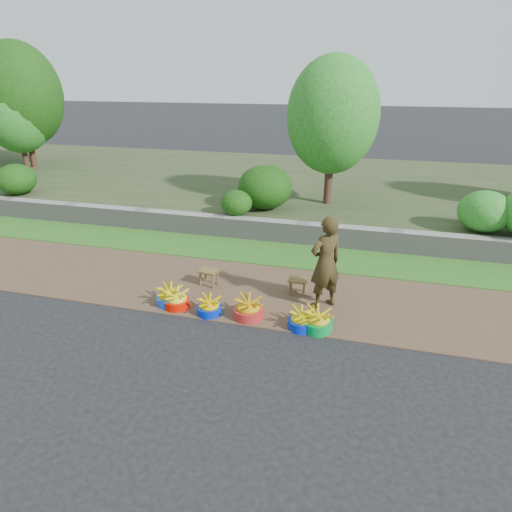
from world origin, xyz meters
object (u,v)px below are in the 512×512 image
(basin_a, at_px, (170,297))
(vendor_woman, at_px, (325,263))
(stool_right, at_px, (298,282))
(basin_e, at_px, (301,320))
(basin_d, at_px, (248,309))
(basin_f, at_px, (318,321))
(stool_left, at_px, (209,273))
(basin_b, at_px, (177,300))
(basin_c, at_px, (209,307))

(basin_a, distance_m, vendor_woman, 2.91)
(basin_a, relative_size, stool_right, 1.39)
(basin_e, bearing_deg, basin_d, 174.74)
(basin_f, xyz_separation_m, vendor_woman, (-0.01, 0.81, 0.71))
(basin_e, relative_size, vendor_woman, 0.26)
(stool_left, height_order, vendor_woman, vendor_woman)
(basin_b, distance_m, stool_left, 1.03)
(basin_b, relative_size, stool_right, 1.30)
(basin_d, bearing_deg, vendor_woman, 31.54)
(basin_e, relative_size, stool_right, 1.26)
(basin_b, distance_m, basin_c, 0.66)
(basin_a, bearing_deg, basin_c, -9.59)
(basin_e, distance_m, stool_right, 1.22)
(basin_d, bearing_deg, stool_right, 58.20)
(basin_f, bearing_deg, basin_d, 176.70)
(basin_b, bearing_deg, basin_f, -1.75)
(basin_d, bearing_deg, basin_c, -175.13)
(basin_c, relative_size, stool_right, 1.25)
(basin_c, xyz_separation_m, stool_right, (1.38, 1.15, 0.12))
(basin_a, bearing_deg, basin_f, -3.13)
(basin_d, bearing_deg, basin_b, 179.63)
(stool_right, bearing_deg, vendor_woman, -33.03)
(stool_right, relative_size, vendor_woman, 0.21)
(vendor_woman, bearing_deg, basin_c, -17.60)
(basin_d, distance_m, basin_f, 1.22)
(basin_e, height_order, stool_right, basin_e)
(basin_e, bearing_deg, basin_c, 179.05)
(basin_c, distance_m, stool_left, 1.14)
(basin_b, distance_m, basin_d, 1.36)
(basin_a, bearing_deg, stool_right, 24.56)
(basin_f, bearing_deg, basin_b, 178.25)
(basin_a, xyz_separation_m, vendor_woman, (2.75, 0.66, 0.71))
(basin_d, height_order, vendor_woman, vendor_woman)
(basin_e, relative_size, basin_f, 0.90)
(basin_b, height_order, basin_d, basin_d)
(basin_c, height_order, stool_left, stool_left)
(stool_right, distance_m, vendor_woman, 0.88)
(basin_c, bearing_deg, stool_left, 110.97)
(basin_c, distance_m, basin_e, 1.65)
(basin_f, bearing_deg, stool_right, 114.99)
(basin_a, height_order, stool_right, basin_a)
(basin_c, relative_size, stool_left, 1.07)
(basin_f, bearing_deg, basin_e, -176.32)
(basin_c, bearing_deg, basin_a, 170.41)
(basin_b, bearing_deg, basin_c, -5.95)
(basin_a, distance_m, basin_d, 1.54)
(stool_left, bearing_deg, basin_c, -69.03)
(basin_c, xyz_separation_m, basin_d, (0.70, 0.06, 0.03))
(basin_d, height_order, basin_e, basin_d)
(stool_right, bearing_deg, basin_e, -76.96)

